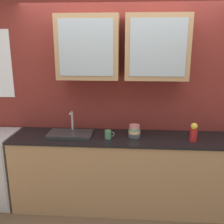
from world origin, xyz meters
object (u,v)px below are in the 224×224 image
Objects in this scene: sink_faucet at (70,133)px; bowl_stack at (134,131)px; vase at (194,132)px; cup_near_sink at (108,134)px.

sink_faucet is 0.79m from bowl_stack.
bowl_stack is 0.68m from vase.
vase reaches higher than cup_near_sink.
cup_near_sink is (-0.99, 0.01, -0.06)m from vase.
sink_faucet is 3.61× the size of bowl_stack.
vase is at bearing -7.99° from bowl_stack.
vase is (0.68, -0.09, 0.04)m from bowl_stack.
sink_faucet reaches higher than bowl_stack.
sink_faucet is 0.49m from cup_near_sink.
cup_near_sink is (0.48, -0.09, 0.03)m from sink_faucet.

